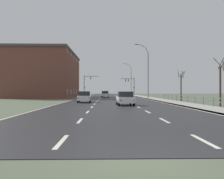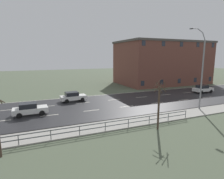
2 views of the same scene
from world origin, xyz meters
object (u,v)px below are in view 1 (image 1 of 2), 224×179
object	(u,v)px
car_mid_centre	(125,98)
car_distant	(105,94)
traffic_signal_left	(87,83)
car_far_right	(84,97)
street_lamp_midground	(147,72)
traffic_signal_right	(131,84)
street_lamp_distant	(131,80)
brick_building	(46,75)

from	to	relation	value
car_mid_centre	car_distant	size ratio (longest dim) A/B	1.01
traffic_signal_left	car_far_right	size ratio (longest dim) A/B	1.53
car_mid_centre	car_distant	xyz separation A→B (m)	(-2.45, 32.13, 0.00)
traffic_signal_left	car_far_right	distance (m)	42.07
street_lamp_midground	car_far_right	size ratio (longest dim) A/B	2.68
traffic_signal_right	car_distant	distance (m)	19.08
street_lamp_midground	street_lamp_distant	size ratio (longest dim) A/B	1.01
traffic_signal_left	brick_building	bearing A→B (deg)	-120.02
car_far_right	traffic_signal_left	bearing A→B (deg)	91.33
traffic_signal_right	traffic_signal_left	xyz separation A→B (m)	(-13.99, -0.87, 0.26)
traffic_signal_left	car_distant	world-z (taller)	traffic_signal_left
car_far_right	brick_building	bearing A→B (deg)	111.06
traffic_signal_left	street_lamp_midground	bearing A→B (deg)	-61.38
car_mid_centre	brick_building	size ratio (longest dim) A/B	0.18
street_lamp_midground	traffic_signal_right	bearing A→B (deg)	91.14
traffic_signal_right	car_mid_centre	world-z (taller)	traffic_signal_right
car_distant	brick_building	distance (m)	15.44
traffic_signal_right	car_far_right	distance (m)	44.16
traffic_signal_right	brick_building	distance (m)	27.87
traffic_signal_right	brick_building	size ratio (longest dim) A/B	0.24
traffic_signal_left	car_mid_centre	distance (m)	49.08
car_far_right	car_distant	distance (m)	25.84
street_lamp_distant	car_distant	world-z (taller)	street_lamp_distant
street_lamp_distant	traffic_signal_left	xyz separation A→B (m)	(-14.54, -7.30, -1.24)
car_far_right	brick_building	distance (m)	29.59
traffic_signal_right	traffic_signal_left	world-z (taller)	traffic_signal_left
car_far_right	street_lamp_midground	bearing A→B (deg)	50.13
traffic_signal_left	brick_building	size ratio (longest dim) A/B	0.27
street_lamp_midground	street_lamp_distant	world-z (taller)	street_lamp_midground
car_mid_centre	street_lamp_distant	bearing A→B (deg)	81.50
car_far_right	car_mid_centre	bearing A→B (deg)	-53.97
brick_building	street_lamp_distant	bearing A→B (deg)	43.93
street_lamp_midground	car_mid_centre	xyz separation A→B (m)	(-6.19, -21.61, -4.65)
street_lamp_distant	traffic_signal_left	distance (m)	16.32
car_mid_centre	brick_building	world-z (taller)	brick_building
brick_building	traffic_signal_left	bearing A→B (deg)	59.98
car_mid_centre	car_far_right	bearing A→B (deg)	126.86
traffic_signal_right	car_mid_centre	size ratio (longest dim) A/B	1.37
street_lamp_midground	brick_building	size ratio (longest dim) A/B	0.48
street_lamp_distant	brick_building	world-z (taller)	brick_building
car_distant	brick_building	world-z (taller)	brick_building
car_far_right	brick_building	xyz separation A→B (m)	(-11.89, 26.67, 4.77)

